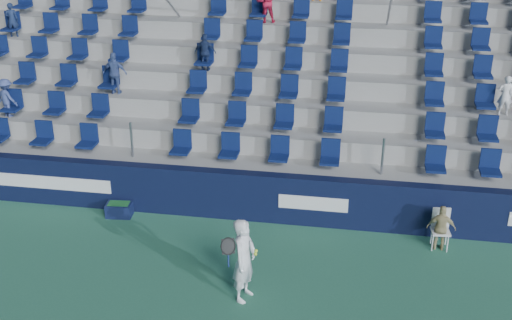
{
  "coord_description": "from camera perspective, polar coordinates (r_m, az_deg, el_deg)",
  "views": [
    {
      "loc": [
        2.4,
        -10.1,
        7.51
      ],
      "look_at": [
        0.2,
        2.8,
        1.7
      ],
      "focal_mm": 45.0,
      "sensor_mm": 36.0,
      "label": 1
    }
  ],
  "objects": [
    {
      "name": "sponsor_wall",
      "position": [
        15.13,
        -0.52,
        -3.23
      ],
      "size": [
        24.0,
        0.32,
        1.2
      ],
      "color": "black",
      "rests_on": "ground"
    },
    {
      "name": "ground",
      "position": [
        12.81,
        -3.06,
        -11.98
      ],
      "size": [
        70.0,
        70.0,
        0.0
      ],
      "primitive_type": "plane",
      "color": "#307154",
      "rests_on": "ground"
    },
    {
      "name": "line_judge",
      "position": [
        14.53,
        16.14,
        -5.82
      ],
      "size": [
        0.63,
        0.3,
        1.05
      ],
      "primitive_type": "imported",
      "rotation": [
        0.0,
        0.0,
        3.08
      ],
      "color": "tan",
      "rests_on": "ground"
    },
    {
      "name": "grandstand",
      "position": [
        19.26,
        2.15,
        7.72
      ],
      "size": [
        24.0,
        8.17,
        6.63
      ],
      "color": "#979792",
      "rests_on": "ground"
    },
    {
      "name": "line_judge_chair",
      "position": [
        14.66,
        16.08,
        -5.6
      ],
      "size": [
        0.43,
        0.44,
        0.9
      ],
      "color": "white",
      "rests_on": "ground"
    },
    {
      "name": "tennis_player",
      "position": [
        12.27,
        -1.06,
        -8.87
      ],
      "size": [
        0.69,
        0.71,
        1.71
      ],
      "color": "white",
      "rests_on": "ground"
    },
    {
      "name": "ball_bin",
      "position": [
        15.79,
        -12.06,
        -4.27
      ],
      "size": [
        0.64,
        0.45,
        0.34
      ],
      "color": "#11193E",
      "rests_on": "ground"
    }
  ]
}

